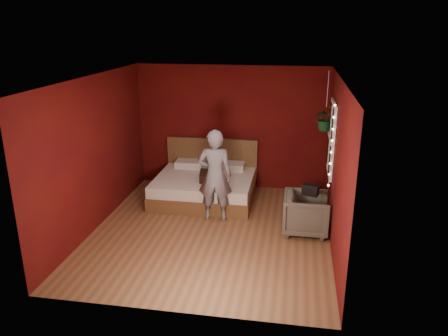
% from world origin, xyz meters
% --- Properties ---
extents(floor, '(4.50, 4.50, 0.00)m').
position_xyz_m(floor, '(0.00, 0.00, 0.00)').
color(floor, brown).
rests_on(floor, ground).
extents(room_walls, '(4.04, 4.54, 2.62)m').
position_xyz_m(room_walls, '(0.00, 0.00, 1.68)').
color(room_walls, '#571109').
rests_on(room_walls, ground).
extents(window, '(0.05, 0.97, 1.27)m').
position_xyz_m(window, '(1.97, 0.90, 1.50)').
color(window, white).
rests_on(window, room_walls).
extents(fairy_lights, '(0.04, 0.04, 1.45)m').
position_xyz_m(fairy_lights, '(1.94, 0.37, 1.50)').
color(fairy_lights, silver).
rests_on(fairy_lights, room_walls).
extents(bed, '(1.95, 1.66, 1.07)m').
position_xyz_m(bed, '(-0.40, 1.46, 0.28)').
color(bed, brown).
rests_on(bed, ground).
extents(person, '(0.64, 0.44, 1.68)m').
position_xyz_m(person, '(-0.02, 0.50, 0.84)').
color(person, gray).
rests_on(person, ground).
extents(armchair, '(0.76, 0.74, 0.69)m').
position_xyz_m(armchair, '(1.60, 0.24, 0.34)').
color(armchair, '#5E594A').
rests_on(armchair, ground).
extents(handbag, '(0.29, 0.21, 0.19)m').
position_xyz_m(handbag, '(1.64, 0.22, 0.78)').
color(handbag, black).
rests_on(handbag, armchair).
extents(throw_pillow, '(0.52, 0.52, 0.16)m').
position_xyz_m(throw_pillow, '(-0.22, 1.21, 0.57)').
color(throw_pillow, '#321F10').
rests_on(throw_pillow, bed).
extents(hanging_plant, '(0.46, 0.42, 1.08)m').
position_xyz_m(hanging_plant, '(1.88, 1.42, 1.74)').
color(hanging_plant, silver).
rests_on(hanging_plant, room_walls).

